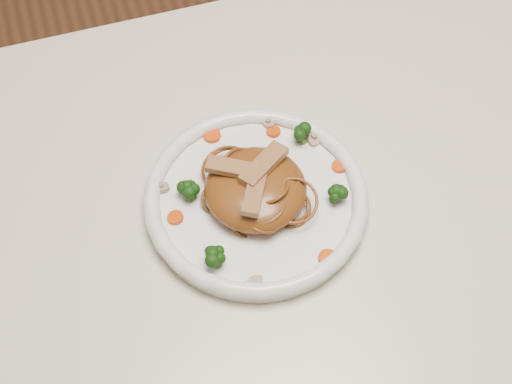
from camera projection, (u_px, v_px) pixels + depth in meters
name	position (u px, v px, depth m)	size (l,w,h in m)	color
table	(333.00, 245.00, 0.97)	(1.20, 0.80, 0.75)	beige
plate	(256.00, 202.00, 0.88)	(0.27, 0.27, 0.02)	white
noodle_mound	(255.00, 189.00, 0.86)	(0.12, 0.12, 0.04)	brown
chicken_a	(264.00, 165.00, 0.85)	(0.07, 0.02, 0.01)	#A4774D
chicken_b	(233.00, 168.00, 0.85)	(0.06, 0.02, 0.01)	#A4774D
chicken_c	(254.00, 194.00, 0.83)	(0.06, 0.02, 0.01)	#A4774D
broccoli_0	(302.00, 133.00, 0.91)	(0.03, 0.03, 0.03)	#143B0C
broccoli_1	(190.00, 190.00, 0.86)	(0.03, 0.03, 0.03)	#143B0C
broccoli_2	(216.00, 256.00, 0.81)	(0.03, 0.03, 0.03)	#143B0C
broccoli_3	(335.00, 192.00, 0.86)	(0.02, 0.02, 0.03)	#143B0C
carrot_0	(273.00, 131.00, 0.93)	(0.02, 0.02, 0.01)	#E54C08
carrot_1	(175.00, 217.00, 0.86)	(0.02, 0.02, 0.01)	#E54C08
carrot_2	(339.00, 166.00, 0.90)	(0.02, 0.02, 0.01)	#E54C08
carrot_3	(212.00, 136.00, 0.93)	(0.02, 0.02, 0.01)	#E54C08
carrot_4	(328.00, 258.00, 0.83)	(0.02, 0.02, 0.01)	#E54C08
mushroom_0	(254.00, 284.00, 0.81)	(0.02, 0.02, 0.01)	tan
mushroom_1	(314.00, 139.00, 0.92)	(0.02, 0.02, 0.01)	tan
mushroom_2	(161.00, 187.00, 0.88)	(0.02, 0.02, 0.01)	tan
mushroom_3	(269.00, 123.00, 0.94)	(0.02, 0.02, 0.01)	tan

